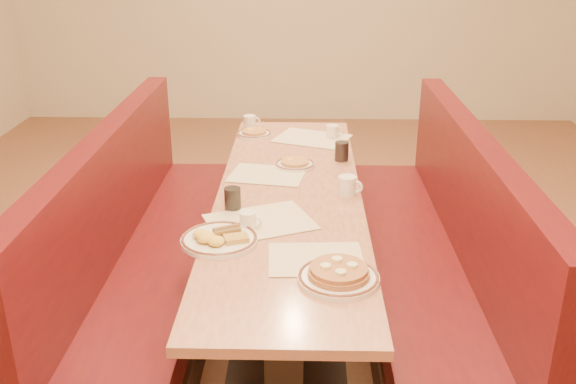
{
  "coord_description": "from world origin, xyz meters",
  "views": [
    {
      "loc": [
        0.07,
        -2.88,
        1.94
      ],
      "look_at": [
        0.0,
        -0.22,
        0.85
      ],
      "focal_mm": 40.0,
      "sensor_mm": 36.0,
      "label": 1
    }
  ],
  "objects_px": {
    "soda_tumbler_near": "(233,199)",
    "pancake_plate": "(339,275)",
    "booth_left": "(146,262)",
    "soda_tumbler_mid": "(342,151)",
    "coffee_mug_d": "(250,122)",
    "eggs_plate": "(218,239)",
    "booth_right": "(433,266)",
    "coffee_mug_b": "(249,220)",
    "coffee_mug_c": "(333,131)",
    "diner_table": "(289,262)",
    "coffee_mug_a": "(348,185)"
  },
  "relations": [
    {
      "from": "soda_tumbler_near",
      "to": "pancake_plate",
      "type": "bearing_deg",
      "value": -54.51
    },
    {
      "from": "booth_left",
      "to": "soda_tumbler_mid",
      "type": "distance_m",
      "value": 1.21
    },
    {
      "from": "booth_left",
      "to": "coffee_mug_d",
      "type": "bearing_deg",
      "value": 67.53
    },
    {
      "from": "eggs_plate",
      "to": "soda_tumbler_mid",
      "type": "height_order",
      "value": "soda_tumbler_mid"
    },
    {
      "from": "booth_right",
      "to": "coffee_mug_d",
      "type": "relative_size",
      "value": 22.89
    },
    {
      "from": "booth_right",
      "to": "soda_tumbler_mid",
      "type": "xyz_separation_m",
      "value": [
        -0.45,
        0.5,
        0.44
      ]
    },
    {
      "from": "eggs_plate",
      "to": "coffee_mug_d",
      "type": "bearing_deg",
      "value": 89.99
    },
    {
      "from": "eggs_plate",
      "to": "coffee_mug_b",
      "type": "height_order",
      "value": "coffee_mug_b"
    },
    {
      "from": "soda_tumbler_mid",
      "to": "booth_right",
      "type": "bearing_deg",
      "value": -47.78
    },
    {
      "from": "booth_right",
      "to": "coffee_mug_d",
      "type": "height_order",
      "value": "booth_right"
    },
    {
      "from": "pancake_plate",
      "to": "coffee_mug_c",
      "type": "height_order",
      "value": "coffee_mug_c"
    },
    {
      "from": "booth_left",
      "to": "diner_table",
      "type": "bearing_deg",
      "value": 0.0
    },
    {
      "from": "eggs_plate",
      "to": "soda_tumbler_mid",
      "type": "distance_m",
      "value": 1.17
    },
    {
      "from": "coffee_mug_d",
      "to": "coffee_mug_c",
      "type": "bearing_deg",
      "value": -43.47
    },
    {
      "from": "coffee_mug_a",
      "to": "soda_tumbler_near",
      "type": "xyz_separation_m",
      "value": [
        -0.54,
        -0.19,
        0.0
      ]
    },
    {
      "from": "coffee_mug_a",
      "to": "diner_table",
      "type": "bearing_deg",
      "value": -160.5
    },
    {
      "from": "pancake_plate",
      "to": "soda_tumbler_mid",
      "type": "xyz_separation_m",
      "value": [
        0.08,
        1.33,
        0.03
      ]
    },
    {
      "from": "coffee_mug_c",
      "to": "soda_tumbler_near",
      "type": "bearing_deg",
      "value": -120.45
    },
    {
      "from": "coffee_mug_a",
      "to": "coffee_mug_d",
      "type": "xyz_separation_m",
      "value": [
        -0.56,
        1.1,
        -0.0
      ]
    },
    {
      "from": "soda_tumbler_near",
      "to": "coffee_mug_a",
      "type": "bearing_deg",
      "value": 19.35
    },
    {
      "from": "coffee_mug_b",
      "to": "coffee_mug_c",
      "type": "bearing_deg",
      "value": 91.1
    },
    {
      "from": "diner_table",
      "to": "coffee_mug_a",
      "type": "xyz_separation_m",
      "value": [
        0.28,
        -0.0,
        0.42
      ]
    },
    {
      "from": "coffee_mug_b",
      "to": "coffee_mug_c",
      "type": "distance_m",
      "value": 1.37
    },
    {
      "from": "diner_table",
      "to": "coffee_mug_d",
      "type": "distance_m",
      "value": 1.21
    },
    {
      "from": "diner_table",
      "to": "coffee_mug_c",
      "type": "xyz_separation_m",
      "value": [
        0.25,
        0.91,
        0.42
      ]
    },
    {
      "from": "booth_left",
      "to": "booth_right",
      "type": "relative_size",
      "value": 1.0
    },
    {
      "from": "pancake_plate",
      "to": "coffee_mug_d",
      "type": "bearing_deg",
      "value": 103.88
    },
    {
      "from": "diner_table",
      "to": "soda_tumbler_near",
      "type": "bearing_deg",
      "value": -143.0
    },
    {
      "from": "diner_table",
      "to": "coffee_mug_c",
      "type": "distance_m",
      "value": 1.03
    },
    {
      "from": "coffee_mug_b",
      "to": "soda_tumbler_mid",
      "type": "relative_size",
      "value": 0.95
    },
    {
      "from": "eggs_plate",
      "to": "soda_tumbler_near",
      "type": "relative_size",
      "value": 3.03
    },
    {
      "from": "coffee_mug_b",
      "to": "booth_left",
      "type": "bearing_deg",
      "value": 163.75
    },
    {
      "from": "soda_tumbler_near",
      "to": "soda_tumbler_mid",
      "type": "bearing_deg",
      "value": 52.26
    },
    {
      "from": "pancake_plate",
      "to": "coffee_mug_a",
      "type": "xyz_separation_m",
      "value": [
        0.08,
        0.83,
        0.02
      ]
    },
    {
      "from": "pancake_plate",
      "to": "booth_right",
      "type": "bearing_deg",
      "value": 57.27
    },
    {
      "from": "diner_table",
      "to": "booth_right",
      "type": "bearing_deg",
      "value": 0.0
    },
    {
      "from": "coffee_mug_a",
      "to": "soda_tumbler_near",
      "type": "bearing_deg",
      "value": -140.6
    },
    {
      "from": "coffee_mug_a",
      "to": "coffee_mug_c",
      "type": "xyz_separation_m",
      "value": [
        -0.04,
        0.92,
        -0.01
      ]
    },
    {
      "from": "coffee_mug_a",
      "to": "coffee_mug_d",
      "type": "distance_m",
      "value": 1.24
    },
    {
      "from": "diner_table",
      "to": "coffee_mug_d",
      "type": "height_order",
      "value": "coffee_mug_d"
    },
    {
      "from": "booth_left",
      "to": "coffee_mug_b",
      "type": "distance_m",
      "value": 0.81
    },
    {
      "from": "diner_table",
      "to": "coffee_mug_a",
      "type": "bearing_deg",
      "value": -0.55
    },
    {
      "from": "booth_left",
      "to": "coffee_mug_b",
      "type": "xyz_separation_m",
      "value": [
        0.57,
        -0.39,
        0.43
      ]
    },
    {
      "from": "booth_left",
      "to": "eggs_plate",
      "type": "xyz_separation_m",
      "value": [
        0.46,
        -0.53,
        0.41
      ]
    },
    {
      "from": "soda_tumbler_mid",
      "to": "coffee_mug_d",
      "type": "bearing_deg",
      "value": 132.73
    },
    {
      "from": "soda_tumbler_mid",
      "to": "soda_tumbler_near",
      "type": "bearing_deg",
      "value": -127.74
    },
    {
      "from": "booth_right",
      "to": "coffee_mug_d",
      "type": "xyz_separation_m",
      "value": [
        -1.01,
        1.1,
        0.43
      ]
    },
    {
      "from": "coffee_mug_a",
      "to": "coffee_mug_b",
      "type": "relative_size",
      "value": 1.2
    },
    {
      "from": "diner_table",
      "to": "eggs_plate",
      "type": "distance_m",
      "value": 0.72
    },
    {
      "from": "booth_left",
      "to": "booth_right",
      "type": "bearing_deg",
      "value": 0.0
    }
  ]
}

